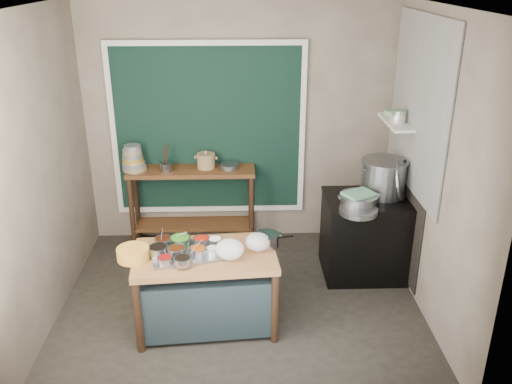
{
  "coord_description": "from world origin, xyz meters",
  "views": [
    {
      "loc": [
        0.01,
        -4.54,
        3.1
      ],
      "look_at": [
        0.16,
        0.25,
        1.09
      ],
      "focal_mm": 38.0,
      "sensor_mm": 36.0,
      "label": 1
    }
  ],
  "objects_px": {
    "back_counter": "(193,207)",
    "steamer": "(359,200)",
    "saucepan": "(267,240)",
    "stock_pot": "(383,178)",
    "condiment_tray": "(185,253)",
    "prep_table": "(206,289)",
    "utensil_cup": "(166,167)",
    "stove_block": "(367,237)",
    "ceramic_crock": "(206,162)",
    "yellow_basin": "(133,254)"
  },
  "relations": [
    {
      "from": "prep_table",
      "to": "stove_block",
      "type": "distance_m",
      "value": 1.88
    },
    {
      "from": "yellow_basin",
      "to": "condiment_tray",
      "type": "bearing_deg",
      "value": 8.07
    },
    {
      "from": "prep_table",
      "to": "stock_pot",
      "type": "height_order",
      "value": "stock_pot"
    },
    {
      "from": "prep_table",
      "to": "ceramic_crock",
      "type": "height_order",
      "value": "ceramic_crock"
    },
    {
      "from": "ceramic_crock",
      "to": "steamer",
      "type": "bearing_deg",
      "value": -31.77
    },
    {
      "from": "back_counter",
      "to": "steamer",
      "type": "relative_size",
      "value": 3.77
    },
    {
      "from": "yellow_basin",
      "to": "stove_block",
      "type": "bearing_deg",
      "value": 22.91
    },
    {
      "from": "back_counter",
      "to": "utensil_cup",
      "type": "distance_m",
      "value": 0.59
    },
    {
      "from": "prep_table",
      "to": "steamer",
      "type": "height_order",
      "value": "steamer"
    },
    {
      "from": "ceramic_crock",
      "to": "saucepan",
      "type": "bearing_deg",
      "value": -67.89
    },
    {
      "from": "stove_block",
      "to": "ceramic_crock",
      "type": "height_order",
      "value": "ceramic_crock"
    },
    {
      "from": "utensil_cup",
      "to": "prep_table",
      "type": "bearing_deg",
      "value": -71.83
    },
    {
      "from": "back_counter",
      "to": "ceramic_crock",
      "type": "bearing_deg",
      "value": 12.54
    },
    {
      "from": "condiment_tray",
      "to": "ceramic_crock",
      "type": "xyz_separation_m",
      "value": [
        0.1,
        1.67,
        0.26
      ]
    },
    {
      "from": "prep_table",
      "to": "utensil_cup",
      "type": "distance_m",
      "value": 1.76
    },
    {
      "from": "utensil_cup",
      "to": "ceramic_crock",
      "type": "distance_m",
      "value": 0.45
    },
    {
      "from": "utensil_cup",
      "to": "saucepan",
      "type": "bearing_deg",
      "value": -53.67
    },
    {
      "from": "prep_table",
      "to": "utensil_cup",
      "type": "height_order",
      "value": "utensil_cup"
    },
    {
      "from": "back_counter",
      "to": "yellow_basin",
      "type": "xyz_separation_m",
      "value": [
        -0.37,
        -1.69,
        0.33
      ]
    },
    {
      "from": "stock_pot",
      "to": "steamer",
      "type": "bearing_deg",
      "value": -137.17
    },
    {
      "from": "condiment_tray",
      "to": "steamer",
      "type": "xyz_separation_m",
      "value": [
        1.67,
        0.7,
        0.18
      ]
    },
    {
      "from": "prep_table",
      "to": "back_counter",
      "type": "bearing_deg",
      "value": 93.82
    },
    {
      "from": "back_counter",
      "to": "utensil_cup",
      "type": "relative_size",
      "value": 9.02
    },
    {
      "from": "utensil_cup",
      "to": "stock_pot",
      "type": "height_order",
      "value": "stock_pot"
    },
    {
      "from": "back_counter",
      "to": "condiment_tray",
      "type": "bearing_deg",
      "value": -87.65
    },
    {
      "from": "prep_table",
      "to": "condiment_tray",
      "type": "xyz_separation_m",
      "value": [
        -0.17,
        -0.02,
        0.39
      ]
    },
    {
      "from": "utensil_cup",
      "to": "steamer",
      "type": "relative_size",
      "value": 0.42
    },
    {
      "from": "stock_pot",
      "to": "steamer",
      "type": "distance_m",
      "value": 0.44
    },
    {
      "from": "ceramic_crock",
      "to": "steamer",
      "type": "relative_size",
      "value": 0.58
    },
    {
      "from": "prep_table",
      "to": "stove_block",
      "type": "height_order",
      "value": "stove_block"
    },
    {
      "from": "yellow_basin",
      "to": "prep_table",
      "type": "bearing_deg",
      "value": 7.62
    },
    {
      "from": "back_counter",
      "to": "ceramic_crock",
      "type": "relative_size",
      "value": 6.52
    },
    {
      "from": "stove_block",
      "to": "utensil_cup",
      "type": "height_order",
      "value": "utensil_cup"
    },
    {
      "from": "yellow_basin",
      "to": "steamer",
      "type": "distance_m",
      "value": 2.24
    },
    {
      "from": "saucepan",
      "to": "stock_pot",
      "type": "distance_m",
      "value": 1.53
    },
    {
      "from": "back_counter",
      "to": "steamer",
      "type": "xyz_separation_m",
      "value": [
        1.73,
        -0.93,
        0.47
      ]
    },
    {
      "from": "saucepan",
      "to": "utensil_cup",
      "type": "height_order",
      "value": "utensil_cup"
    },
    {
      "from": "back_counter",
      "to": "saucepan",
      "type": "xyz_separation_m",
      "value": [
        0.79,
        -1.49,
        0.34
      ]
    },
    {
      "from": "condiment_tray",
      "to": "stove_block",
      "type": "bearing_deg",
      "value": 26.1
    },
    {
      "from": "saucepan",
      "to": "stock_pot",
      "type": "bearing_deg",
      "value": 22.94
    },
    {
      "from": "prep_table",
      "to": "saucepan",
      "type": "bearing_deg",
      "value": 7.01
    },
    {
      "from": "prep_table",
      "to": "condiment_tray",
      "type": "distance_m",
      "value": 0.43
    },
    {
      "from": "back_counter",
      "to": "stove_block",
      "type": "distance_m",
      "value": 2.04
    },
    {
      "from": "saucepan",
      "to": "steamer",
      "type": "distance_m",
      "value": 1.1
    },
    {
      "from": "stove_block",
      "to": "utensil_cup",
      "type": "xyz_separation_m",
      "value": [
        -2.17,
        0.68,
        0.57
      ]
    },
    {
      "from": "saucepan",
      "to": "utensil_cup",
      "type": "distance_m",
      "value": 1.81
    },
    {
      "from": "utensil_cup",
      "to": "yellow_basin",
      "type": "bearing_deg",
      "value": -93.42
    },
    {
      "from": "ceramic_crock",
      "to": "back_counter",
      "type": "bearing_deg",
      "value": -167.46
    },
    {
      "from": "saucepan",
      "to": "stock_pot",
      "type": "xyz_separation_m",
      "value": [
        1.25,
        0.85,
        0.26
      ]
    },
    {
      "from": "saucepan",
      "to": "utensil_cup",
      "type": "relative_size",
      "value": 1.43
    }
  ]
}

